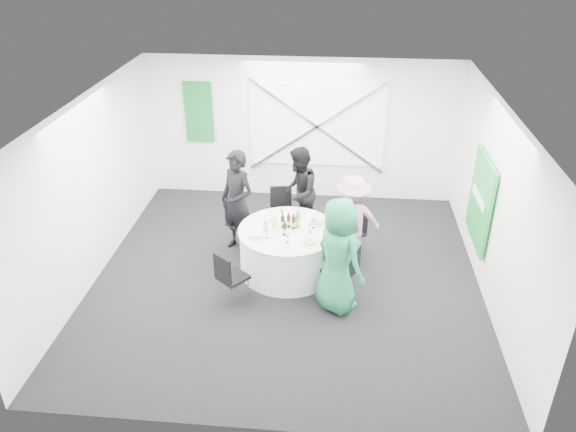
# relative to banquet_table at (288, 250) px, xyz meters

# --- Properties ---
(floor) EXTENTS (6.00, 6.00, 0.00)m
(floor) POSITION_rel_banquet_table_xyz_m (0.00, -0.20, -0.38)
(floor) COLOR black
(floor) RESTS_ON ground
(ceiling) EXTENTS (6.00, 6.00, 0.00)m
(ceiling) POSITION_rel_banquet_table_xyz_m (0.00, -0.20, 2.42)
(ceiling) COLOR white
(ceiling) RESTS_ON wall_back
(wall_back) EXTENTS (6.00, 0.00, 6.00)m
(wall_back) POSITION_rel_banquet_table_xyz_m (0.00, 2.80, 1.02)
(wall_back) COLOR white
(wall_back) RESTS_ON floor
(wall_front) EXTENTS (6.00, 0.00, 6.00)m
(wall_front) POSITION_rel_banquet_table_xyz_m (0.00, -3.20, 1.02)
(wall_front) COLOR white
(wall_front) RESTS_ON floor
(wall_left) EXTENTS (0.00, 6.00, 6.00)m
(wall_left) POSITION_rel_banquet_table_xyz_m (-3.00, -0.20, 1.02)
(wall_left) COLOR white
(wall_left) RESTS_ON floor
(wall_right) EXTENTS (0.00, 6.00, 6.00)m
(wall_right) POSITION_rel_banquet_table_xyz_m (3.00, -0.20, 1.02)
(wall_right) COLOR white
(wall_right) RESTS_ON floor
(window_panel) EXTENTS (2.60, 0.03, 1.60)m
(window_panel) POSITION_rel_banquet_table_xyz_m (0.30, 2.76, 1.12)
(window_panel) COLOR silver
(window_panel) RESTS_ON wall_back
(window_brace_a) EXTENTS (2.63, 0.05, 1.84)m
(window_brace_a) POSITION_rel_banquet_table_xyz_m (0.30, 2.72, 1.12)
(window_brace_a) COLOR silver
(window_brace_a) RESTS_ON window_panel
(window_brace_b) EXTENTS (2.63, 0.05, 1.84)m
(window_brace_b) POSITION_rel_banquet_table_xyz_m (0.30, 2.72, 1.12)
(window_brace_b) COLOR silver
(window_brace_b) RESTS_ON window_panel
(green_banner) EXTENTS (0.55, 0.04, 1.20)m
(green_banner) POSITION_rel_banquet_table_xyz_m (-2.00, 2.75, 1.32)
(green_banner) COLOR #146830
(green_banner) RESTS_ON wall_back
(green_sign) EXTENTS (0.05, 1.20, 1.40)m
(green_sign) POSITION_rel_banquet_table_xyz_m (2.94, 0.40, 0.82)
(green_sign) COLOR green
(green_sign) RESTS_ON wall_right
(banquet_table) EXTENTS (1.56, 1.56, 0.76)m
(banquet_table) POSITION_rel_banquet_table_xyz_m (0.00, 0.00, 0.00)
(banquet_table) COLOR silver
(banquet_table) RESTS_ON floor
(chair_back) EXTENTS (0.47, 0.48, 0.88)m
(chair_back) POSITION_rel_banquet_table_xyz_m (-0.23, 1.19, 0.13)
(chair_back) COLOR black
(chair_back) RESTS_ON floor
(chair_back_left) EXTENTS (0.59, 0.59, 0.92)m
(chair_back_left) POSITION_rel_banquet_table_xyz_m (-0.90, 0.71, 0.16)
(chair_back_left) COLOR black
(chair_back_left) RESTS_ON floor
(chair_back_right) EXTENTS (0.58, 0.57, 0.92)m
(chair_back_right) POSITION_rel_banquet_table_xyz_m (1.04, 0.60, 0.16)
(chair_back_right) COLOR black
(chair_back_right) RESTS_ON floor
(chair_front_right) EXTENTS (0.59, 0.59, 0.93)m
(chair_front_right) POSITION_rel_banquet_table_xyz_m (0.89, -0.65, 0.16)
(chair_front_right) COLOR black
(chair_front_right) RESTS_ON floor
(chair_front_left) EXTENTS (0.54, 0.54, 0.84)m
(chair_front_left) POSITION_rel_banquet_table_xyz_m (-0.78, -0.92, 0.11)
(chair_front_left) COLOR black
(chair_front_left) RESTS_ON floor
(person_man_back_left) EXTENTS (0.78, 0.72, 1.79)m
(person_man_back_left) POSITION_rel_banquet_table_xyz_m (-0.90, 0.59, 0.51)
(person_man_back_left) COLOR black
(person_man_back_left) RESTS_ON floor
(person_man_back) EXTENTS (0.48, 0.82, 1.64)m
(person_man_back) POSITION_rel_banquet_table_xyz_m (0.07, 1.21, 0.44)
(person_man_back) COLOR black
(person_man_back) RESTS_ON floor
(person_woman_pink) EXTENTS (1.10, 0.77, 1.54)m
(person_woman_pink) POSITION_rel_banquet_table_xyz_m (0.99, 0.35, 0.39)
(person_woman_pink) COLOR #CD8495
(person_woman_pink) RESTS_ON floor
(person_woman_green) EXTENTS (0.99, 1.01, 1.75)m
(person_woman_green) POSITION_rel_banquet_table_xyz_m (0.79, -0.86, 0.49)
(person_woman_green) COLOR #238352
(person_woman_green) RESTS_ON floor
(plate_back) EXTENTS (0.29, 0.29, 0.01)m
(plate_back) POSITION_rel_banquet_table_xyz_m (0.08, 0.54, 0.39)
(plate_back) COLOR silver
(plate_back) RESTS_ON banquet_table
(plate_back_left) EXTENTS (0.26, 0.26, 0.01)m
(plate_back_left) POSITION_rel_banquet_table_xyz_m (-0.39, 0.31, 0.39)
(plate_back_left) COLOR silver
(plate_back_left) RESTS_ON banquet_table
(plate_back_right) EXTENTS (0.29, 0.29, 0.04)m
(plate_back_right) POSITION_rel_banquet_table_xyz_m (0.45, 0.25, 0.40)
(plate_back_right) COLOR silver
(plate_back_right) RESTS_ON banquet_table
(plate_front_right) EXTENTS (0.30, 0.30, 0.04)m
(plate_front_right) POSITION_rel_banquet_table_xyz_m (0.37, -0.38, 0.40)
(plate_front_right) COLOR silver
(plate_front_right) RESTS_ON banquet_table
(plate_front_left) EXTENTS (0.29, 0.29, 0.01)m
(plate_front_left) POSITION_rel_banquet_table_xyz_m (-0.45, -0.27, 0.39)
(plate_front_left) COLOR silver
(plate_front_left) RESTS_ON banquet_table
(napkin) EXTENTS (0.19, 0.15, 0.05)m
(napkin) POSITION_rel_banquet_table_xyz_m (-0.46, -0.30, 0.42)
(napkin) COLOR silver
(napkin) RESTS_ON plate_front_left
(beer_bottle_a) EXTENTS (0.06, 0.06, 0.25)m
(beer_bottle_a) POSITION_rel_banquet_table_xyz_m (-0.09, 0.07, 0.47)
(beer_bottle_a) COLOR #371E0A
(beer_bottle_a) RESTS_ON banquet_table
(beer_bottle_b) EXTENTS (0.06, 0.06, 0.26)m
(beer_bottle_b) POSITION_rel_banquet_table_xyz_m (0.00, 0.08, 0.48)
(beer_bottle_b) COLOR #371E0A
(beer_bottle_b) RESTS_ON banquet_table
(beer_bottle_c) EXTENTS (0.06, 0.06, 0.26)m
(beer_bottle_c) POSITION_rel_banquet_table_xyz_m (0.08, 0.03, 0.48)
(beer_bottle_c) COLOR #371E0A
(beer_bottle_c) RESTS_ON banquet_table
(beer_bottle_d) EXTENTS (0.06, 0.06, 0.25)m
(beer_bottle_d) POSITION_rel_banquet_table_xyz_m (-0.04, -0.17, 0.47)
(beer_bottle_d) COLOR #371E0A
(beer_bottle_d) RESTS_ON banquet_table
(green_water_bottle) EXTENTS (0.08, 0.08, 0.30)m
(green_water_bottle) POSITION_rel_banquet_table_xyz_m (0.15, 0.09, 0.50)
(green_water_bottle) COLOR green
(green_water_bottle) RESTS_ON banquet_table
(clear_water_bottle) EXTENTS (0.08, 0.08, 0.28)m
(clear_water_bottle) POSITION_rel_banquet_table_xyz_m (-0.22, 0.01, 0.49)
(clear_water_bottle) COLOR white
(clear_water_bottle) RESTS_ON banquet_table
(wine_glass_a) EXTENTS (0.07, 0.07, 0.17)m
(wine_glass_a) POSITION_rel_banquet_table_xyz_m (0.39, 0.09, 0.50)
(wine_glass_a) COLOR white
(wine_glass_a) RESTS_ON banquet_table
(wine_glass_b) EXTENTS (0.07, 0.07, 0.17)m
(wine_glass_b) POSITION_rel_banquet_table_xyz_m (0.34, -0.05, 0.50)
(wine_glass_b) COLOR white
(wine_glass_b) RESTS_ON banquet_table
(wine_glass_c) EXTENTS (0.07, 0.07, 0.17)m
(wine_glass_c) POSITION_rel_banquet_table_xyz_m (-0.33, -0.22, 0.50)
(wine_glass_c) COLOR white
(wine_glass_c) RESTS_ON banquet_table
(wine_glass_d) EXTENTS (0.07, 0.07, 0.17)m
(wine_glass_d) POSITION_rel_banquet_table_xyz_m (0.03, -0.39, 0.50)
(wine_glass_d) COLOR white
(wine_glass_d) RESTS_ON banquet_table
(wine_glass_e) EXTENTS (0.07, 0.07, 0.17)m
(wine_glass_e) POSITION_rel_banquet_table_xyz_m (-0.13, 0.36, 0.50)
(wine_glass_e) COLOR white
(wine_glass_e) RESTS_ON banquet_table
(wine_glass_f) EXTENTS (0.07, 0.07, 0.17)m
(wine_glass_f) POSITION_rel_banquet_table_xyz_m (-0.34, -0.09, 0.50)
(wine_glass_f) COLOR white
(wine_glass_f) RESTS_ON banquet_table
(wine_glass_g) EXTENTS (0.07, 0.07, 0.17)m
(wine_glass_g) POSITION_rel_banquet_table_xyz_m (-0.30, -0.29, 0.50)
(wine_glass_g) COLOR white
(wine_glass_g) RESTS_ON banquet_table
(fork_a) EXTENTS (0.15, 0.03, 0.01)m
(fork_a) POSITION_rel_banquet_table_xyz_m (0.12, 0.56, 0.38)
(fork_a) COLOR silver
(fork_a) RESTS_ON banquet_table
(knife_a) EXTENTS (0.15, 0.02, 0.01)m
(knife_a) POSITION_rel_banquet_table_xyz_m (-0.19, 0.54, 0.38)
(knife_a) COLOR silver
(knife_a) RESTS_ON banquet_table
(fork_b) EXTENTS (0.09, 0.14, 0.01)m
(fork_b) POSITION_rel_banquet_table_xyz_m (0.56, 0.12, 0.38)
(fork_b) COLOR silver
(fork_b) RESTS_ON banquet_table
(knife_b) EXTENTS (0.08, 0.14, 0.01)m
(knife_b) POSITION_rel_banquet_table_xyz_m (0.42, 0.40, 0.38)
(knife_b) COLOR silver
(knife_b) RESTS_ON banquet_table
(fork_c) EXTENTS (0.09, 0.14, 0.01)m
(fork_c) POSITION_rel_banquet_table_xyz_m (-0.39, 0.42, 0.38)
(fork_c) COLOR silver
(fork_c) RESTS_ON banquet_table
(knife_c) EXTENTS (0.10, 0.13, 0.01)m
(knife_c) POSITION_rel_banquet_table_xyz_m (-0.55, 0.16, 0.38)
(knife_c) COLOR silver
(knife_c) RESTS_ON banquet_table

